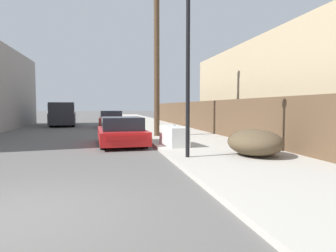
{
  "coord_description": "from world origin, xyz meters",
  "views": [
    {
      "loc": [
        1.34,
        -4.57,
        1.61
      ],
      "look_at": [
        3.9,
        7.7,
        0.8
      ],
      "focal_mm": 32.0,
      "sensor_mm": 36.0,
      "label": 1
    }
  ],
  "objects_px": {
    "street_lamp": "(188,60)",
    "brush_pile": "(255,142)",
    "discarded_fridge": "(174,136)",
    "parked_sports_car_red": "(121,132)",
    "utility_pole": "(157,56)",
    "car_parked_mid": "(111,119)",
    "pickup_truck": "(63,115)"
  },
  "relations": [
    {
      "from": "car_parked_mid",
      "to": "brush_pile",
      "type": "relative_size",
      "value": 2.37
    },
    {
      "from": "car_parked_mid",
      "to": "street_lamp",
      "type": "bearing_deg",
      "value": -83.03
    },
    {
      "from": "parked_sports_car_red",
      "to": "car_parked_mid",
      "type": "height_order",
      "value": "car_parked_mid"
    },
    {
      "from": "car_parked_mid",
      "to": "pickup_truck",
      "type": "distance_m",
      "value": 4.58
    },
    {
      "from": "utility_pole",
      "to": "brush_pile",
      "type": "distance_m",
      "value": 7.9
    },
    {
      "from": "parked_sports_car_red",
      "to": "brush_pile",
      "type": "height_order",
      "value": "parked_sports_car_red"
    },
    {
      "from": "discarded_fridge",
      "to": "pickup_truck",
      "type": "relative_size",
      "value": 0.29
    },
    {
      "from": "pickup_truck",
      "to": "utility_pole",
      "type": "distance_m",
      "value": 13.07
    },
    {
      "from": "discarded_fridge",
      "to": "street_lamp",
      "type": "bearing_deg",
      "value": -99.55
    },
    {
      "from": "street_lamp",
      "to": "car_parked_mid",
      "type": "bearing_deg",
      "value": 97.17
    },
    {
      "from": "brush_pile",
      "to": "pickup_truck",
      "type": "bearing_deg",
      "value": 113.94
    },
    {
      "from": "discarded_fridge",
      "to": "pickup_truck",
      "type": "xyz_separation_m",
      "value": [
        -6.06,
        15.07,
        0.47
      ]
    },
    {
      "from": "discarded_fridge",
      "to": "car_parked_mid",
      "type": "relative_size",
      "value": 0.38
    },
    {
      "from": "street_lamp",
      "to": "brush_pile",
      "type": "xyz_separation_m",
      "value": [
        2.08,
        -0.16,
        -2.45
      ]
    },
    {
      "from": "parked_sports_car_red",
      "to": "pickup_truck",
      "type": "xyz_separation_m",
      "value": [
        -4.14,
        13.58,
        0.42
      ]
    },
    {
      "from": "discarded_fridge",
      "to": "parked_sports_car_red",
      "type": "bearing_deg",
      "value": 136.86
    },
    {
      "from": "utility_pole",
      "to": "street_lamp",
      "type": "height_order",
      "value": "utility_pole"
    },
    {
      "from": "discarded_fridge",
      "to": "parked_sports_car_red",
      "type": "distance_m",
      "value": 2.43
    },
    {
      "from": "pickup_truck",
      "to": "discarded_fridge",
      "type": "bearing_deg",
      "value": 107.25
    },
    {
      "from": "pickup_truck",
      "to": "street_lamp",
      "type": "relative_size",
      "value": 1.2
    },
    {
      "from": "parked_sports_car_red",
      "to": "brush_pile",
      "type": "xyz_separation_m",
      "value": [
        3.8,
        -4.32,
        -0.02
      ]
    },
    {
      "from": "pickup_truck",
      "to": "utility_pole",
      "type": "height_order",
      "value": "utility_pole"
    },
    {
      "from": "discarded_fridge",
      "to": "car_parked_mid",
      "type": "xyz_separation_m",
      "value": [
        -2.14,
        12.74,
        0.12
      ]
    },
    {
      "from": "discarded_fridge",
      "to": "street_lamp",
      "type": "xyz_separation_m",
      "value": [
        -0.2,
        -2.67,
        2.48
      ]
    },
    {
      "from": "car_parked_mid",
      "to": "utility_pole",
      "type": "bearing_deg",
      "value": -76.53
    },
    {
      "from": "parked_sports_car_red",
      "to": "street_lamp",
      "type": "height_order",
      "value": "street_lamp"
    },
    {
      "from": "car_parked_mid",
      "to": "parked_sports_car_red",
      "type": "bearing_deg",
      "value": -89.09
    },
    {
      "from": "street_lamp",
      "to": "brush_pile",
      "type": "height_order",
      "value": "street_lamp"
    },
    {
      "from": "street_lamp",
      "to": "parked_sports_car_red",
      "type": "bearing_deg",
      "value": 112.47
    },
    {
      "from": "street_lamp",
      "to": "utility_pole",
      "type": "bearing_deg",
      "value": 88.24
    },
    {
      "from": "utility_pole",
      "to": "street_lamp",
      "type": "bearing_deg",
      "value": -91.76
    },
    {
      "from": "pickup_truck",
      "to": "brush_pile",
      "type": "height_order",
      "value": "pickup_truck"
    }
  ]
}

